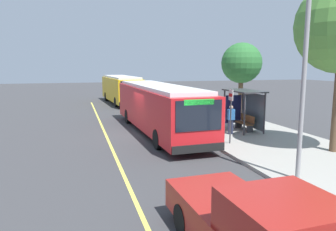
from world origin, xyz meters
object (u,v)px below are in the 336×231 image
object	(u,v)px
route_sign_post	(231,109)
transit_bus_main	(158,107)
waiting_bench	(245,123)
pedestrian_commuter	(231,118)
transit_bus_second	(121,88)

from	to	relation	value
route_sign_post	transit_bus_main	bearing A→B (deg)	-148.11
waiting_bench	pedestrian_commuter	bearing A→B (deg)	-60.68
transit_bus_main	pedestrian_commuter	world-z (taller)	transit_bus_main
transit_bus_main	route_sign_post	size ratio (longest dim) A/B	4.48
transit_bus_main	waiting_bench	bearing A→B (deg)	73.32
pedestrian_commuter	route_sign_post	bearing A→B (deg)	-27.89
transit_bus_main	pedestrian_commuter	size ratio (longest dim) A/B	7.42
pedestrian_commuter	waiting_bench	bearing A→B (deg)	119.32
transit_bus_second	pedestrian_commuter	size ratio (longest dim) A/B	6.10
transit_bus_main	transit_bus_second	size ratio (longest dim) A/B	1.22
transit_bus_main	route_sign_post	world-z (taller)	same
transit_bus_main	pedestrian_commuter	bearing A→B (deg)	58.42
transit_bus_main	transit_bus_second	xyz separation A→B (m)	(-15.97, -0.07, -0.00)
waiting_bench	pedestrian_commuter	world-z (taller)	pedestrian_commuter
transit_bus_second	route_sign_post	distance (m)	20.50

